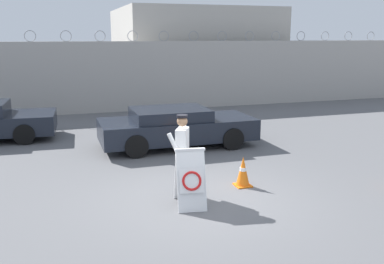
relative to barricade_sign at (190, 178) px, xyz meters
The scene contains 7 objects.
ground_plane 0.72m from the barricade_sign, 41.09° to the left, with size 90.00×90.00×0.00m, color #5B5B5E.
perimeter_wall 11.47m from the barricade_sign, 88.43° to the left, with size 36.00×0.30×3.55m.
building_block 17.33m from the barricade_sign, 71.76° to the left, with size 8.29×7.62×4.80m.
barricade_sign is the anchor object (origin of this frame).
security_guard 0.74m from the barricade_sign, 87.64° to the left, with size 0.57×0.58×1.73m.
traffic_cone_mid 1.66m from the barricade_sign, 26.14° to the left, with size 0.36×0.36×0.68m.
parked_car_rear_sedan 4.74m from the barricade_sign, 77.44° to the left, with size 4.66×2.03×1.18m.
Camera 1 is at (-2.76, -7.91, 3.31)m, focal length 40.00 mm.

